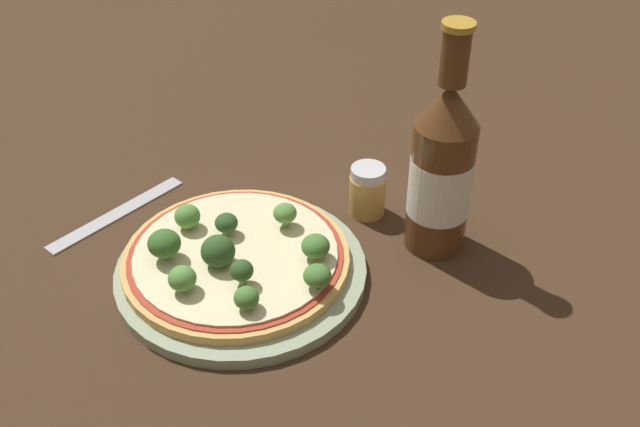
{
  "coord_description": "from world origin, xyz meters",
  "views": [
    {
      "loc": [
        0.42,
        -0.41,
        0.51
      ],
      "look_at": [
        0.06,
        0.05,
        0.06
      ],
      "focal_mm": 42.0,
      "sensor_mm": 36.0,
      "label": 1
    }
  ],
  "objects_px": {
    "pepper_shaker": "(367,191)",
    "pizza": "(239,259)",
    "fork": "(117,213)",
    "beer_bottle": "(442,169)"
  },
  "relations": [
    {
      "from": "pepper_shaker",
      "to": "pizza",
      "type": "bearing_deg",
      "value": -103.9
    },
    {
      "from": "fork",
      "to": "pepper_shaker",
      "type": "bearing_deg",
      "value": -47.78
    },
    {
      "from": "beer_bottle",
      "to": "pepper_shaker",
      "type": "height_order",
      "value": "beer_bottle"
    },
    {
      "from": "pepper_shaker",
      "to": "fork",
      "type": "distance_m",
      "value": 0.28
    },
    {
      "from": "pepper_shaker",
      "to": "fork",
      "type": "height_order",
      "value": "pepper_shaker"
    },
    {
      "from": "pizza",
      "to": "pepper_shaker",
      "type": "distance_m",
      "value": 0.17
    },
    {
      "from": "beer_bottle",
      "to": "fork",
      "type": "height_order",
      "value": "beer_bottle"
    },
    {
      "from": "pizza",
      "to": "fork",
      "type": "relative_size",
      "value": 1.3
    },
    {
      "from": "beer_bottle",
      "to": "fork",
      "type": "distance_m",
      "value": 0.36
    },
    {
      "from": "pepper_shaker",
      "to": "fork",
      "type": "relative_size",
      "value": 0.34
    }
  ]
}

